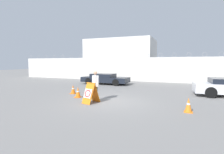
{
  "coord_description": "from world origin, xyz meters",
  "views": [
    {
      "loc": [
        3.67,
        -9.05,
        2.22
      ],
      "look_at": [
        -0.54,
        1.57,
        1.26
      ],
      "focal_mm": 28.0,
      "sensor_mm": 36.0,
      "label": 1
    }
  ],
  "objects_px": {
    "security_guard": "(96,84)",
    "barricade_sign": "(90,93)",
    "parked_car_front_coupe": "(105,79)",
    "traffic_cone_near": "(188,105)",
    "traffic_cone_mid": "(78,92)",
    "traffic_cone_far": "(73,89)"
  },
  "relations": [
    {
      "from": "traffic_cone_near",
      "to": "parked_car_front_coupe",
      "type": "relative_size",
      "value": 0.14
    },
    {
      "from": "traffic_cone_mid",
      "to": "parked_car_front_coupe",
      "type": "distance_m",
      "value": 6.94
    },
    {
      "from": "barricade_sign",
      "to": "traffic_cone_near",
      "type": "xyz_separation_m",
      "value": [
        4.91,
        0.05,
        -0.23
      ]
    },
    {
      "from": "barricade_sign",
      "to": "parked_car_front_coupe",
      "type": "height_order",
      "value": "barricade_sign"
    },
    {
      "from": "traffic_cone_near",
      "to": "parked_car_front_coupe",
      "type": "height_order",
      "value": "parked_car_front_coupe"
    },
    {
      "from": "barricade_sign",
      "to": "traffic_cone_far",
      "type": "bearing_deg",
      "value": 156.33
    },
    {
      "from": "traffic_cone_mid",
      "to": "parked_car_front_coupe",
      "type": "height_order",
      "value": "parked_car_front_coupe"
    },
    {
      "from": "security_guard",
      "to": "traffic_cone_far",
      "type": "xyz_separation_m",
      "value": [
        -2.52,
        1.43,
        -0.65
      ]
    },
    {
      "from": "barricade_sign",
      "to": "traffic_cone_mid",
      "type": "relative_size",
      "value": 1.7
    },
    {
      "from": "barricade_sign",
      "to": "traffic_cone_mid",
      "type": "height_order",
      "value": "barricade_sign"
    },
    {
      "from": "traffic_cone_near",
      "to": "barricade_sign",
      "type": "bearing_deg",
      "value": -179.41
    },
    {
      "from": "security_guard",
      "to": "traffic_cone_far",
      "type": "distance_m",
      "value": 2.97
    },
    {
      "from": "traffic_cone_near",
      "to": "traffic_cone_mid",
      "type": "height_order",
      "value": "traffic_cone_mid"
    },
    {
      "from": "traffic_cone_near",
      "to": "traffic_cone_mid",
      "type": "distance_m",
      "value": 6.49
    },
    {
      "from": "traffic_cone_far",
      "to": "security_guard",
      "type": "bearing_deg",
      "value": -29.58
    },
    {
      "from": "traffic_cone_near",
      "to": "traffic_cone_mid",
      "type": "xyz_separation_m",
      "value": [
        -6.4,
        1.04,
        0.0
      ]
    },
    {
      "from": "barricade_sign",
      "to": "traffic_cone_near",
      "type": "bearing_deg",
      "value": 16.5
    },
    {
      "from": "traffic_cone_far",
      "to": "traffic_cone_mid",
      "type": "bearing_deg",
      "value": -43.86
    },
    {
      "from": "security_guard",
      "to": "barricade_sign",
      "type": "bearing_deg",
      "value": 128.85
    },
    {
      "from": "barricade_sign",
      "to": "parked_car_front_coupe",
      "type": "xyz_separation_m",
      "value": [
        -2.67,
        7.93,
        0.0
      ]
    },
    {
      "from": "security_guard",
      "to": "parked_car_front_coupe",
      "type": "height_order",
      "value": "security_guard"
    },
    {
      "from": "traffic_cone_near",
      "to": "traffic_cone_mid",
      "type": "relative_size",
      "value": 0.99
    }
  ]
}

